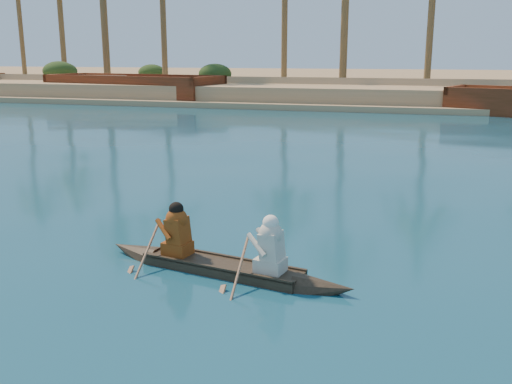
% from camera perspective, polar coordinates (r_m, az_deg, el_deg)
% --- Properties ---
extents(ground, '(160.00, 160.00, 0.00)m').
position_cam_1_polar(ground, '(15.09, -18.98, 0.09)').
color(ground, navy).
rests_on(ground, ground).
extents(sandy_embankment, '(150.00, 51.00, 1.50)m').
position_cam_1_polar(sandy_embankment, '(59.50, 8.26, 10.76)').
color(sandy_embankment, tan).
rests_on(sandy_embankment, ground).
extents(shrub_cluster, '(100.00, 6.00, 2.40)m').
position_cam_1_polar(shrub_cluster, '(44.32, 5.31, 10.78)').
color(shrub_cluster, '#1B3B15').
rests_on(shrub_cluster, ground).
extents(canoe, '(4.36, 1.36, 1.19)m').
position_cam_1_polar(canoe, '(8.98, -3.42, -6.63)').
color(canoe, '#372A1E').
rests_on(canoe, ground).
extents(barge_mid, '(13.86, 6.71, 2.21)m').
position_cam_1_polar(barge_mid, '(43.35, -12.17, 9.91)').
color(barge_mid, maroon).
rests_on(barge_mid, ground).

